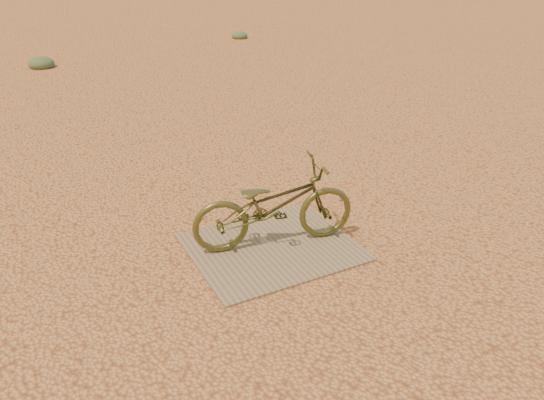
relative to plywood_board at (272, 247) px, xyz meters
name	(u,v)px	position (x,y,z in m)	size (l,w,h in m)	color
ground	(219,239)	(-0.38, 0.39, -0.01)	(120.00, 120.00, 0.00)	tan
plywood_board	(272,247)	(0.00, 0.00, 0.00)	(1.51, 1.28, 0.02)	#877556
bicycle	(274,205)	(0.05, 0.05, 0.42)	(0.54, 1.54, 0.81)	#4E4E22
kale_a	(42,67)	(-1.05, 9.12, -0.01)	(0.56, 0.56, 0.31)	#4B6042
kale_b	(240,38)	(4.40, 10.46, -0.01)	(0.45, 0.45, 0.25)	#4B6042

